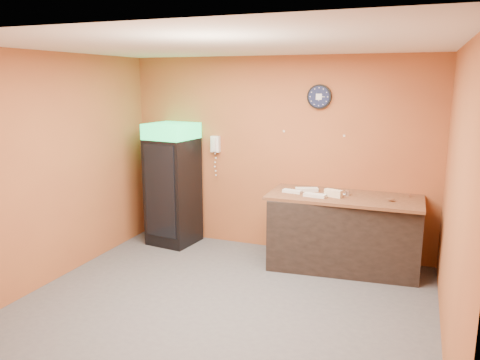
% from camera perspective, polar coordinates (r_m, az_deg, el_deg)
% --- Properties ---
extents(floor, '(4.50, 4.50, 0.00)m').
position_cam_1_polar(floor, '(5.41, -2.02, -14.96)').
color(floor, '#47474C').
rests_on(floor, ground).
extents(back_wall, '(4.50, 0.02, 2.80)m').
position_cam_1_polar(back_wall, '(6.79, 4.51, 3.05)').
color(back_wall, '#A95B2F').
rests_on(back_wall, floor).
extents(left_wall, '(0.02, 4.00, 2.80)m').
position_cam_1_polar(left_wall, '(6.16, -21.76, 1.30)').
color(left_wall, '#A95B2F').
rests_on(left_wall, floor).
extents(right_wall, '(0.02, 4.00, 2.80)m').
position_cam_1_polar(right_wall, '(4.57, 24.81, -2.47)').
color(right_wall, '#A95B2F').
rests_on(right_wall, floor).
extents(ceiling, '(4.50, 4.00, 0.02)m').
position_cam_1_polar(ceiling, '(4.84, -2.27, 16.10)').
color(ceiling, white).
rests_on(ceiling, back_wall).
extents(beverage_cooler, '(0.72, 0.72, 1.84)m').
position_cam_1_polar(beverage_cooler, '(7.12, -8.29, -0.74)').
color(beverage_cooler, black).
rests_on(beverage_cooler, floor).
extents(prep_counter, '(1.97, 1.01, 0.95)m').
position_cam_1_polar(prep_counter, '(6.39, 12.43, -6.34)').
color(prep_counter, black).
rests_on(prep_counter, floor).
extents(wall_clock, '(0.33, 0.06, 0.33)m').
position_cam_1_polar(wall_clock, '(6.54, 9.64, 9.98)').
color(wall_clock, black).
rests_on(wall_clock, back_wall).
extents(wall_phone, '(0.13, 0.11, 0.24)m').
position_cam_1_polar(wall_phone, '(7.05, -3.03, 4.39)').
color(wall_phone, white).
rests_on(wall_phone, back_wall).
extents(butcher_paper, '(1.97, 0.93, 0.04)m').
position_cam_1_polar(butcher_paper, '(6.25, 12.63, -2.04)').
color(butcher_paper, brown).
rests_on(butcher_paper, prep_counter).
extents(sub_roll_stack, '(0.24, 0.14, 0.10)m').
position_cam_1_polar(sub_roll_stack, '(6.13, 11.31, -1.60)').
color(sub_roll_stack, beige).
rests_on(sub_roll_stack, butcher_paper).
extents(wrapped_sandwich_left, '(0.27, 0.14, 0.04)m').
position_cam_1_polar(wrapped_sandwich_left, '(6.29, 6.38, -1.38)').
color(wrapped_sandwich_left, silver).
rests_on(wrapped_sandwich_left, butcher_paper).
extents(wrapped_sandwich_mid, '(0.30, 0.15, 0.04)m').
position_cam_1_polar(wrapped_sandwich_mid, '(6.10, 9.12, -1.85)').
color(wrapped_sandwich_mid, silver).
rests_on(wrapped_sandwich_mid, butcher_paper).
extents(wrapped_sandwich_right, '(0.32, 0.21, 0.04)m').
position_cam_1_polar(wrapped_sandwich_right, '(6.40, 8.14, -1.15)').
color(wrapped_sandwich_right, silver).
rests_on(wrapped_sandwich_right, butcher_paper).
extents(kitchen_tool, '(0.06, 0.06, 0.06)m').
position_cam_1_polar(kitchen_tool, '(6.26, 12.97, -1.56)').
color(kitchen_tool, silver).
rests_on(kitchen_tool, butcher_paper).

